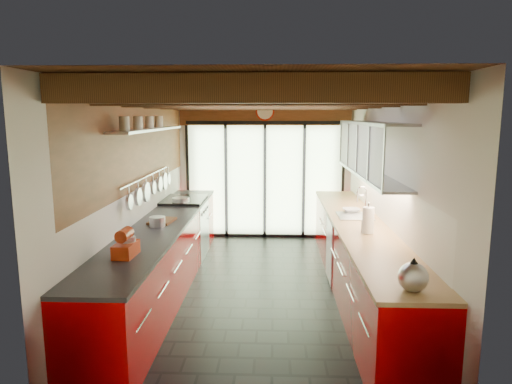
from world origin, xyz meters
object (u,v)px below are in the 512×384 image
soap_bottle (366,223)px  stand_mixer (126,245)px  kettle (413,275)px  paper_towel (368,221)px  bowl (351,210)px

soap_bottle → stand_mixer: bearing=-157.1°
kettle → stand_mixer: bearing=162.9°
stand_mixer → paper_towel: (2.54, 0.97, 0.04)m
stand_mixer → kettle: bearing=-17.1°
kettle → bowl: bearing=90.0°
stand_mixer → paper_towel: 2.72m
kettle → bowl: kettle is taller
stand_mixer → kettle: (2.54, -0.78, 0.01)m
stand_mixer → bowl: (2.54, 2.13, -0.08)m
kettle → soap_bottle: size_ratio=1.67×
paper_towel → stand_mixer: bearing=-159.1°
bowl → stand_mixer: bearing=-140.1°
bowl → paper_towel: bearing=-90.0°
kettle → paper_towel: size_ratio=0.87×
stand_mixer → paper_towel: bearing=20.9°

